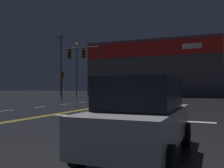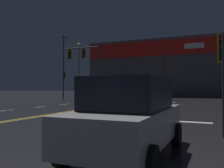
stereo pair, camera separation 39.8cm
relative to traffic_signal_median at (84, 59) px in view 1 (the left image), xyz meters
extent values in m
plane|color=black|center=(2.14, -1.16, -4.27)|extent=(200.00, 200.00, 0.00)
cube|color=gold|center=(1.99, -1.16, -4.27)|extent=(0.12, 60.00, 0.01)
cube|color=gold|center=(2.29, -1.16, -4.27)|extent=(0.12, 60.00, 0.01)
cube|color=silver|center=(-2.55, -6.56, -4.27)|extent=(0.12, 1.40, 0.01)
cube|color=silver|center=(-2.55, -2.96, -4.27)|extent=(0.12, 1.40, 0.01)
cube|color=silver|center=(-2.55, 0.64, -4.27)|extent=(0.12, 1.40, 0.01)
cube|color=silver|center=(-2.55, 4.24, -4.27)|extent=(0.12, 1.40, 0.01)
cube|color=silver|center=(-2.55, 7.84, -4.27)|extent=(0.12, 1.40, 0.01)
cube|color=silver|center=(6.84, -10.16, -4.27)|extent=(0.12, 1.40, 0.01)
cube|color=silver|center=(6.84, -6.56, -4.27)|extent=(0.12, 1.40, 0.01)
cube|color=silver|center=(6.84, -2.96, -4.27)|extent=(0.12, 1.40, 0.01)
cube|color=silver|center=(6.84, 0.64, -4.27)|extent=(0.12, 1.40, 0.01)
cube|color=silver|center=(6.84, 4.24, -4.27)|extent=(0.12, 1.40, 0.01)
cube|color=silver|center=(6.84, 7.84, -4.27)|extent=(0.12, 1.40, 0.01)
cube|color=silver|center=(6.84, -7.56, -4.27)|extent=(9.02, 0.40, 0.01)
cylinder|color=#38383D|center=(1.56, 0.01, -1.46)|extent=(0.14, 0.14, 5.62)
cylinder|color=#38383D|center=(-0.36, 0.01, 1.10)|extent=(3.84, 0.10, 0.10)
cube|color=black|center=(0.02, 0.01, 0.56)|extent=(0.28, 0.24, 0.84)
cube|color=gold|center=(0.02, 0.01, 0.56)|extent=(0.42, 0.08, 0.99)
sphere|color=red|center=(0.02, -0.15, 0.81)|extent=(0.17, 0.17, 0.17)
sphere|color=#543707|center=(0.02, -0.15, 0.56)|extent=(0.17, 0.17, 0.17)
sphere|color=#084513|center=(0.02, -0.15, 0.31)|extent=(0.17, 0.17, 0.17)
cube|color=black|center=(-1.51, 0.01, 0.56)|extent=(0.28, 0.24, 0.84)
cube|color=gold|center=(-1.51, 0.01, 0.56)|extent=(0.42, 0.08, 0.99)
sphere|color=red|center=(-1.51, -0.15, 0.81)|extent=(0.17, 0.17, 0.17)
sphere|color=#543707|center=(-1.51, -0.15, 0.56)|extent=(0.17, 0.17, 0.17)
sphere|color=#084513|center=(-1.51, -0.15, 0.31)|extent=(0.17, 0.17, 0.17)
cylinder|color=#38383D|center=(-8.32, 8.62, -2.33)|extent=(0.13, 0.13, 3.87)
cube|color=black|center=(-8.32, 8.80, -0.87)|extent=(0.28, 0.24, 0.84)
cube|color=gold|center=(-8.32, 8.80, -0.87)|extent=(0.42, 0.08, 0.99)
sphere|color=red|center=(-8.32, 8.64, -0.61)|extent=(0.17, 0.17, 0.17)
sphere|color=#543707|center=(-8.32, 8.64, -0.87)|extent=(0.17, 0.17, 0.17)
sphere|color=#084513|center=(-8.32, 8.64, -1.12)|extent=(0.17, 0.17, 0.17)
cylinder|color=#59595E|center=(-11.20, 17.31, 0.24)|extent=(0.20, 0.20, 9.02)
sphere|color=#F4C666|center=(-11.20, 17.31, 4.92)|extent=(0.56, 0.56, 0.56)
cube|color=#ADADB2|center=(9.70, -14.23, -3.55)|extent=(1.86, 4.33, 0.80)
cube|color=black|center=(9.70, -14.23, -2.77)|extent=(1.69, 2.39, 0.76)
cylinder|color=black|center=(8.78, -12.78, -3.95)|extent=(0.23, 0.64, 0.64)
cylinder|color=black|center=(10.58, -12.76, -3.95)|extent=(0.23, 0.64, 0.64)
cylinder|color=black|center=(8.82, -15.71, -3.95)|extent=(0.23, 0.64, 0.64)
cylinder|color=black|center=(10.62, -15.68, -3.95)|extent=(0.23, 0.64, 0.64)
cube|color=#4C4C51|center=(2.14, 29.03, 1.02)|extent=(29.86, 10.00, 10.59)
cube|color=red|center=(2.14, 23.93, 4.47)|extent=(29.26, 0.20, 2.65)
cube|color=white|center=(7.37, 23.88, 4.47)|extent=(3.20, 0.16, 0.90)
cylinder|color=#4C3828|center=(-19.19, 24.12, 2.19)|extent=(0.26, 0.26, 12.92)
cube|color=#4C3828|center=(-19.19, 24.12, 8.05)|extent=(2.20, 0.12, 0.12)
cylinder|color=#4C3828|center=(2.41, 24.12, 0.59)|extent=(0.26, 0.26, 9.73)
cube|color=#4C3828|center=(2.41, 24.12, 4.86)|extent=(2.20, 0.12, 0.12)
camera|label=1|loc=(11.43, -20.11, -2.64)|focal=40.00mm
camera|label=2|loc=(11.80, -19.95, -2.64)|focal=40.00mm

